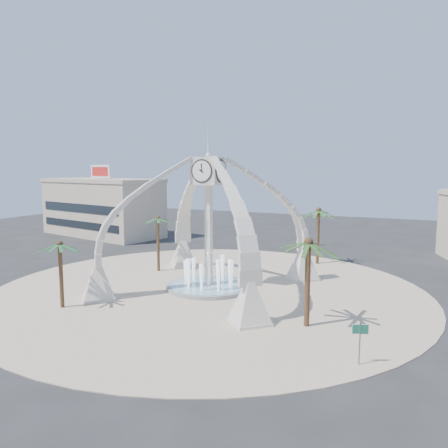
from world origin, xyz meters
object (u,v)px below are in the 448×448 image
at_px(palm_west, 158,219).
at_px(palm_north, 319,211).
at_px(clock_tower, 209,221).
at_px(street_sign, 360,335).
at_px(fountain, 209,286).
at_px(palm_east, 308,244).
at_px(palm_south, 60,245).

relative_size(palm_west, palm_north, 0.91).
xyz_separation_m(clock_tower, street_sign, (15.30, -10.61, -4.63)).
distance_m(fountain, street_sign, 18.69).
height_order(palm_west, palm_north, palm_north).
bearing_deg(fountain, clock_tower, -90.00).
bearing_deg(clock_tower, palm_east, -27.82).
height_order(clock_tower, fountain, clock_tower).
height_order(palm_east, street_sign, palm_east).
relative_size(palm_west, palm_south, 1.10).
bearing_deg(street_sign, fountain, 123.18).
distance_m(fountain, palm_south, 13.94).
distance_m(clock_tower, street_sign, 19.19).
xyz_separation_m(fountain, palm_north, (6.57, 15.24, 6.04)).
xyz_separation_m(clock_tower, palm_west, (-8.34, 3.91, -0.69)).
bearing_deg(palm_south, palm_west, 91.03).
xyz_separation_m(palm_east, palm_north, (-4.36, 21.00, 0.28)).
bearing_deg(clock_tower, palm_north, 66.69).
xyz_separation_m(palm_south, street_sign, (23.39, -0.37, -3.34)).
bearing_deg(fountain, palm_north, 66.69).
distance_m(palm_south, street_sign, 23.63).
height_order(palm_east, palm_west, palm_east).
bearing_deg(street_sign, palm_south, 157.01).
distance_m(clock_tower, fountain, 6.20).
bearing_deg(street_sign, palm_north, 86.60).
relative_size(fountain, palm_north, 1.11).
height_order(clock_tower, palm_south, clock_tower).
bearing_deg(street_sign, clock_tower, 123.18).
height_order(fountain, palm_north, palm_north).
relative_size(clock_tower, palm_north, 2.50).
bearing_deg(palm_north, fountain, -113.31).
distance_m(fountain, palm_north, 17.66).
xyz_separation_m(fountain, street_sign, (15.30, -10.61, 1.57)).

